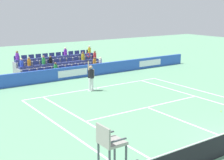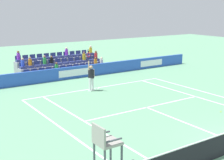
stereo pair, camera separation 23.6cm
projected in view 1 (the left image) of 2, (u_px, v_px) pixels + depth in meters
line_baseline at (97, 88)px, 22.99m from camera, size 10.97×0.10×0.01m
line_service at (147, 107)px, 18.59m from camera, size 8.23×0.10×0.01m
line_centre_service at (189, 123)px, 16.02m from camera, size 0.10×6.40×0.01m
line_singles_sideline_left at (90, 124)px, 15.95m from camera, size 0.10×11.89×0.01m
line_singles_sideline_right at (201, 98)px, 20.50m from camera, size 0.10×11.89×0.01m
line_doubles_sideline_left at (65, 130)px, 15.19m from camera, size 0.10×11.89×0.01m
line_doubles_sideline_right at (215, 95)px, 21.26m from camera, size 0.10×11.89×0.01m
line_centre_mark at (98, 88)px, 22.91m from camera, size 0.10×0.20×0.01m
sponsor_barrier at (72, 73)px, 25.87m from camera, size 24.62×0.22×0.98m
tennis_player at (91, 77)px, 21.98m from camera, size 0.54×0.42×2.85m
umpire_chair at (110, 150)px, 9.60m from camera, size 0.70×0.70×2.34m
stadium_stand at (60, 67)px, 27.71m from camera, size 7.44×2.85×2.18m
loose_tennis_ball at (221, 111)px, 17.80m from camera, size 0.07×0.07×0.07m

